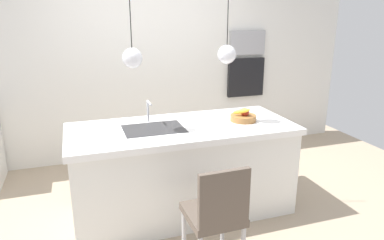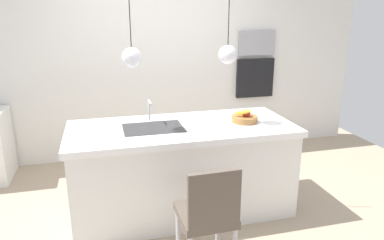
{
  "view_description": "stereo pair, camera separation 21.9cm",
  "coord_description": "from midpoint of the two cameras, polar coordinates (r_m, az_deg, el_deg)",
  "views": [
    {
      "loc": [
        -0.94,
        -3.13,
        1.94
      ],
      "look_at": [
        0.1,
        0.0,
        0.95
      ],
      "focal_mm": 33.47,
      "sensor_mm": 36.0,
      "label": 1
    },
    {
      "loc": [
        -0.73,
        -3.19,
        1.94
      ],
      "look_at": [
        0.1,
        0.0,
        0.95
      ],
      "focal_mm": 33.47,
      "sensor_mm": 36.0,
      "label": 2
    }
  ],
  "objects": [
    {
      "name": "floor",
      "position": [
        3.8,
        -3.18,
        -14.03
      ],
      "size": [
        6.6,
        6.6,
        0.0
      ],
      "primitive_type": "plane",
      "color": "tan",
      "rests_on": "ground"
    },
    {
      "name": "back_wall",
      "position": [
        4.92,
        -8.58,
        9.04
      ],
      "size": [
        6.0,
        0.1,
        2.6
      ],
      "primitive_type": "cube",
      "color": "silver",
      "rests_on": "ground"
    },
    {
      "name": "kitchen_island",
      "position": [
        3.59,
        -3.3,
        -7.8
      ],
      "size": [
        2.16,
        0.92,
        0.9
      ],
      "color": "white",
      "rests_on": "ground"
    },
    {
      "name": "sink_basin",
      "position": [
        3.37,
        -7.99,
        -1.48
      ],
      "size": [
        0.56,
        0.4,
        0.02
      ],
      "primitive_type": "cube",
      "color": "#2D2D30",
      "rests_on": "kitchen_island"
    },
    {
      "name": "faucet",
      "position": [
        3.53,
        -8.73,
        1.82
      ],
      "size": [
        0.02,
        0.17,
        0.22
      ],
      "color": "silver",
      "rests_on": "kitchen_island"
    },
    {
      "name": "fruit_bowl",
      "position": [
        3.59,
        6.46,
        0.55
      ],
      "size": [
        0.26,
        0.26,
        0.16
      ],
      "color": "#9E6B38",
      "rests_on": "kitchen_island"
    },
    {
      "name": "microwave",
      "position": [
        5.28,
        7.55,
        12.14
      ],
      "size": [
        0.54,
        0.08,
        0.34
      ],
      "primitive_type": "cube",
      "color": "#9E9EA3",
      "rests_on": "back_wall"
    },
    {
      "name": "oven",
      "position": [
        5.34,
        7.34,
        6.79
      ],
      "size": [
        0.56,
        0.08,
        0.56
      ],
      "primitive_type": "cube",
      "color": "black",
      "rests_on": "back_wall"
    },
    {
      "name": "chair_near",
      "position": [
        2.77,
        1.55,
        -14.54
      ],
      "size": [
        0.42,
        0.44,
        0.9
      ],
      "color": "brown",
      "rests_on": "ground"
    },
    {
      "name": "pendant_light_left",
      "position": [
        3.2,
        -11.47,
        9.7
      ],
      "size": [
        0.18,
        0.18,
        0.78
      ],
      "color": "silver"
    },
    {
      "name": "pendant_light_right",
      "position": [
        3.43,
        3.72,
        10.43
      ],
      "size": [
        0.18,
        0.18,
        0.78
      ],
      "color": "silver"
    }
  ]
}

